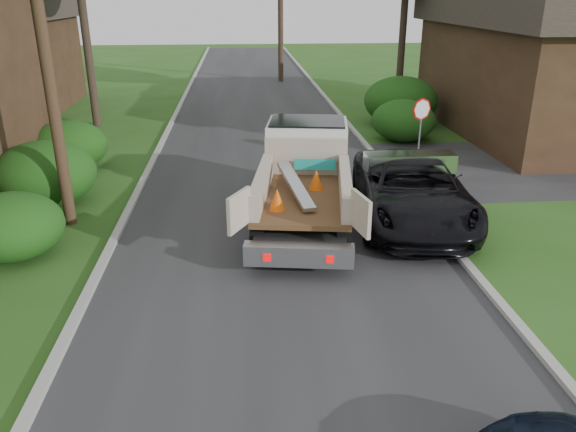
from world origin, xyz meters
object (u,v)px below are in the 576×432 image
(flatbed_truck, at_px, (306,169))
(utility_pole, at_px, (40,19))
(black_pickup, at_px, (412,190))
(stop_sign, at_px, (421,119))
(house_right, at_px, (568,58))

(flatbed_truck, bearing_deg, utility_pole, -169.22)
(utility_pole, height_order, black_pickup, utility_pole)
(stop_sign, distance_m, flatbed_truck, 5.79)
(house_right, distance_m, flatbed_truck, 15.11)
(stop_sign, xyz_separation_m, house_right, (7.80, 5.00, 1.38))
(stop_sign, distance_m, black_pickup, 4.85)
(house_right, xyz_separation_m, black_pickup, (-9.36, -9.50, -2.31))
(house_right, bearing_deg, utility_pole, -153.99)
(utility_pole, height_order, house_right, utility_pole)
(house_right, bearing_deg, stop_sign, -147.34)
(stop_sign, bearing_deg, flatbed_truck, -139.04)
(stop_sign, bearing_deg, house_right, 32.66)
(stop_sign, relative_size, house_right, 0.19)
(stop_sign, bearing_deg, utility_pole, -159.38)
(house_right, relative_size, flatbed_truck, 1.97)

